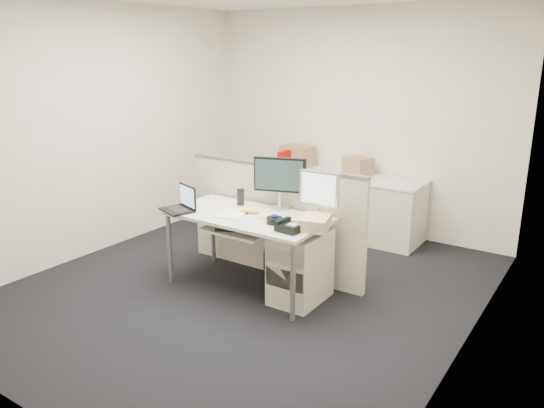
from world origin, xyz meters
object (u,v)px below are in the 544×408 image
Objects in this scene: laptop at (176,199)px; desk_phone at (289,228)px; monitor_main at (280,184)px; desk at (247,221)px.

laptop reaches higher than desk_phone.
laptop is 1.54× the size of desk_phone.
desk_phone is (0.42, -0.50, -0.22)m from monitor_main.
desk is 4.78× the size of laptop.
monitor_main is 1.60× the size of laptop.
laptop is at bearing -161.22° from monitor_main.
laptop is (-0.77, -0.60, -0.13)m from monitor_main.
monitor_main is at bearing 64.89° from desk.
monitor_main is at bearing 136.22° from desk_phone.
desk is at bearing 44.01° from laptop.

